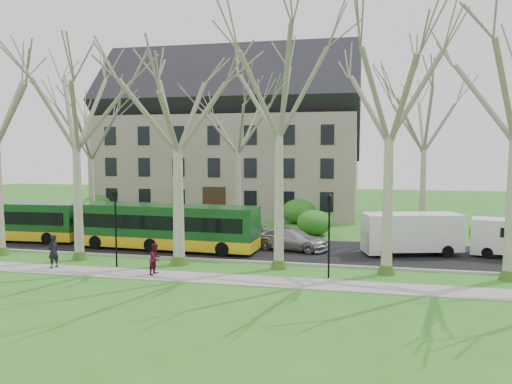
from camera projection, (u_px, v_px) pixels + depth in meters
ground at (223, 268)px, 28.15m from camera, size 120.00×120.00×0.00m
sidewalk at (209, 278)px, 25.71m from camera, size 70.00×2.00×0.06m
road at (245, 249)px, 33.50m from camera, size 80.00×8.00×0.06m
curb at (230, 261)px, 29.60m from camera, size 80.00×0.25×0.14m
building at (231, 136)px, 52.11m from camera, size 26.50×12.20×16.00m
tree_row_verge at (224, 143)px, 27.85m from camera, size 49.00×7.00×14.00m
tree_row_far at (245, 158)px, 38.64m from camera, size 33.00×7.00×12.00m
lamp_row at (217, 225)px, 26.96m from camera, size 36.22×0.22×4.30m
hedges at (215, 216)px, 42.68m from camera, size 30.60×8.60×2.00m
bus_lead at (5, 220)px, 36.44m from camera, size 11.61×3.01×2.87m
bus_follow at (167, 227)px, 33.00m from camera, size 12.31×3.18×3.05m
sedan at (291, 239)px, 33.00m from camera, size 5.36×3.21×1.45m
van_a at (411, 234)px, 31.37m from camera, size 6.31×3.63×2.60m
pedestrian_a at (53, 251)px, 27.86m from camera, size 0.61×0.77×1.85m
pedestrian_b at (155, 259)px, 26.40m from camera, size 0.76×0.90×1.66m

